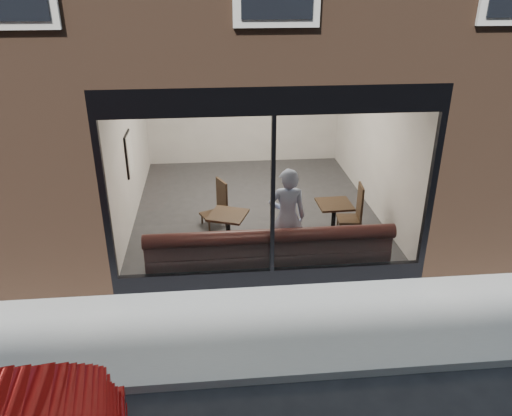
{
  "coord_description": "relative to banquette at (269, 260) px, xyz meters",
  "views": [
    {
      "loc": [
        -0.9,
        -4.69,
        4.55
      ],
      "look_at": [
        -0.22,
        2.4,
        1.22
      ],
      "focal_mm": 35.0,
      "sensor_mm": 36.0,
      "label": 1
    }
  ],
  "objects": [
    {
      "name": "cafe_chair_left",
      "position": [
        -0.88,
        1.8,
        0.01
      ],
      "size": [
        0.59,
        0.59,
        0.04
      ],
      "primitive_type": "cube",
      "rotation": [
        0.0,
        0.0,
        3.55
      ],
      "color": "black",
      "rests_on": "cafe_floor"
    },
    {
      "name": "cafe_floor",
      "position": [
        0.0,
        2.55,
        -0.21
      ],
      "size": [
        6.0,
        6.0,
        0.0
      ],
      "primitive_type": "plane",
      "color": "#2D2D30",
      "rests_on": "ground"
    },
    {
      "name": "host_building_pier_right",
      "position": [
        3.75,
        5.55,
        1.38
      ],
      "size": [
        2.5,
        12.0,
        3.2
      ],
      "primitive_type": "cube",
      "color": "brown",
      "rests_on": "ground"
    },
    {
      "name": "cafe_table_left",
      "position": [
        -0.64,
        0.74,
        0.52
      ],
      "size": [
        0.8,
        0.8,
        0.04
      ],
      "primitive_type": "cube",
      "rotation": [
        0.0,
        0.0,
        -0.37
      ],
      "color": "black",
      "rests_on": "cafe_floor"
    },
    {
      "name": "host_building_backfill",
      "position": [
        0.0,
        8.55,
        1.38
      ],
      "size": [
        5.0,
        6.0,
        3.2
      ],
      "primitive_type": "cube",
      "color": "brown",
      "rests_on": "ground"
    },
    {
      "name": "wall_poster",
      "position": [
        -2.45,
        2.21,
        1.2
      ],
      "size": [
        0.02,
        0.57,
        0.77
      ],
      "primitive_type": "cube",
      "color": "white",
      "rests_on": "cafe_wall_left"
    },
    {
      "name": "storefront_kick",
      "position": [
        0.0,
        -0.4,
        -0.08
      ],
      "size": [
        5.0,
        0.1,
        0.3
      ],
      "primitive_type": "cube",
      "color": "black",
      "rests_on": "ground"
    },
    {
      "name": "storefront_glass",
      "position": [
        0.0,
        -0.43,
        1.33
      ],
      "size": [
        4.8,
        0.0,
        4.8
      ],
      "primitive_type": "plane",
      "rotation": [
        1.57,
        0.0,
        0.0
      ],
      "color": "white",
      "rests_on": "storefront_kick"
    },
    {
      "name": "cafe_chair_right",
      "position": [
        1.74,
        1.37,
        0.01
      ],
      "size": [
        0.47,
        0.47,
        0.04
      ],
      "primitive_type": "cube",
      "rotation": [
        0.0,
        0.0,
        3.04
      ],
      "color": "black",
      "rests_on": "cafe_floor"
    },
    {
      "name": "storefront_header",
      "position": [
        0.0,
        -0.4,
        2.77
      ],
      "size": [
        5.0,
        0.1,
        0.4
      ],
      "primitive_type": "cube",
      "color": "black",
      "rests_on": "host_building_upper"
    },
    {
      "name": "cafe_wall_right",
      "position": [
        2.49,
        2.55,
        1.37
      ],
      "size": [
        0.0,
        6.0,
        6.0
      ],
      "primitive_type": "plane",
      "rotation": [
        1.57,
        0.0,
        -1.57
      ],
      "color": "silver",
      "rests_on": "ground"
    },
    {
      "name": "storefront_mullion",
      "position": [
        0.0,
        -0.4,
        1.32
      ],
      "size": [
        0.06,
        0.1,
        2.5
      ],
      "primitive_type": "cube",
      "color": "black",
      "rests_on": "storefront_kick"
    },
    {
      "name": "ground",
      "position": [
        0.0,
        -2.45,
        -0.23
      ],
      "size": [
        120.0,
        120.0,
        0.0
      ],
      "primitive_type": "plane",
      "color": "black",
      "rests_on": "ground"
    },
    {
      "name": "cafe_table_right",
      "position": [
        1.34,
        1.01,
        0.52
      ],
      "size": [
        0.63,
        0.63,
        0.04
      ],
      "primitive_type": "cube",
      "rotation": [
        0.0,
        0.0,
        0.03
      ],
      "color": "black",
      "rests_on": "cafe_floor"
    },
    {
      "name": "person",
      "position": [
        0.34,
        0.29,
        0.64
      ],
      "size": [
        0.65,
        0.44,
        1.74
      ],
      "primitive_type": "imported",
      "rotation": [
        0.0,
        0.0,
        3.11
      ],
      "color": "#A5B7E1",
      "rests_on": "cafe_floor"
    },
    {
      "name": "host_building_pier_left",
      "position": [
        -3.75,
        5.55,
        1.38
      ],
      "size": [
        2.5,
        12.0,
        3.2
      ],
      "primitive_type": "cube",
      "color": "brown",
      "rests_on": "ground"
    },
    {
      "name": "cafe_ceiling",
      "position": [
        0.0,
        2.55,
        2.97
      ],
      "size": [
        6.0,
        6.0,
        0.0
      ],
      "primitive_type": "plane",
      "rotation": [
        3.14,
        0.0,
        0.0
      ],
      "color": "white",
      "rests_on": "host_building_upper"
    },
    {
      "name": "sidewalk_near",
      "position": [
        0.0,
        -1.45,
        -0.22
      ],
      "size": [
        40.0,
        2.0,
        0.01
      ],
      "primitive_type": "cube",
      "color": "gray",
      "rests_on": "ground"
    },
    {
      "name": "banquette",
      "position": [
        0.0,
        0.0,
        0.0
      ],
      "size": [
        4.0,
        0.55,
        0.45
      ],
      "primitive_type": "cube",
      "color": "#3A1815",
      "rests_on": "cafe_floor"
    },
    {
      "name": "cafe_wall_left",
      "position": [
        -2.49,
        2.55,
        1.37
      ],
      "size": [
        0.0,
        6.0,
        6.0
      ],
      "primitive_type": "plane",
      "rotation": [
        1.57,
        0.0,
        1.57
      ],
      "color": "silver",
      "rests_on": "ground"
    },
    {
      "name": "kerb_near",
      "position": [
        0.0,
        -2.5,
        -0.17
      ],
      "size": [
        40.0,
        0.1,
        0.12
      ],
      "primitive_type": "cube",
      "color": "gray",
      "rests_on": "ground"
    },
    {
      "name": "cafe_wall_back",
      "position": [
        0.0,
        5.54,
        1.37
      ],
      "size": [
        5.0,
        0.0,
        5.0
      ],
      "primitive_type": "plane",
      "rotation": [
        1.57,
        0.0,
        0.0
      ],
      "color": "silver",
      "rests_on": "ground"
    }
  ]
}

